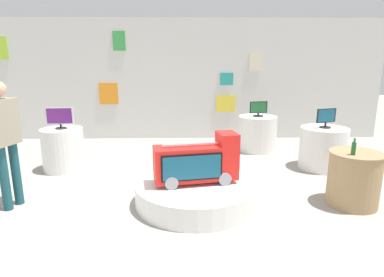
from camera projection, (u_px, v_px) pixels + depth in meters
ground_plane at (172, 212)px, 4.39m from camera, size 30.00×30.00×0.00m
back_wall_display at (177, 80)px, 8.22m from camera, size 10.49×0.13×3.03m
main_display_pedestal at (196, 193)px, 4.62m from camera, size 1.72×1.72×0.31m
novelty_firetruck_tv at (198, 163)px, 4.51m from camera, size 1.22×0.59×0.71m
display_pedestal_left_rear at (63, 149)px, 6.00m from camera, size 0.75×0.75×0.79m
tv_on_left_rear at (60, 117)px, 5.86m from camera, size 0.48×0.19×0.39m
display_pedestal_center_rear at (257, 133)px, 7.30m from camera, size 0.85×0.85×0.79m
tv_on_center_rear at (258, 109)px, 7.16m from camera, size 0.40×0.23×0.33m
display_pedestal_right_rear at (323, 148)px, 6.08m from camera, size 0.87×0.87×0.79m
tv_on_right_rear at (326, 117)px, 5.94m from camera, size 0.40×0.20×0.36m
side_table_round at (354, 178)px, 4.52m from camera, size 0.72×0.72×0.77m
bottle_on_side_table at (354, 148)px, 4.29m from camera, size 0.06×0.06×0.23m
shopper_browsing_near_truck at (5, 136)px, 4.30m from camera, size 0.30×0.54×1.75m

